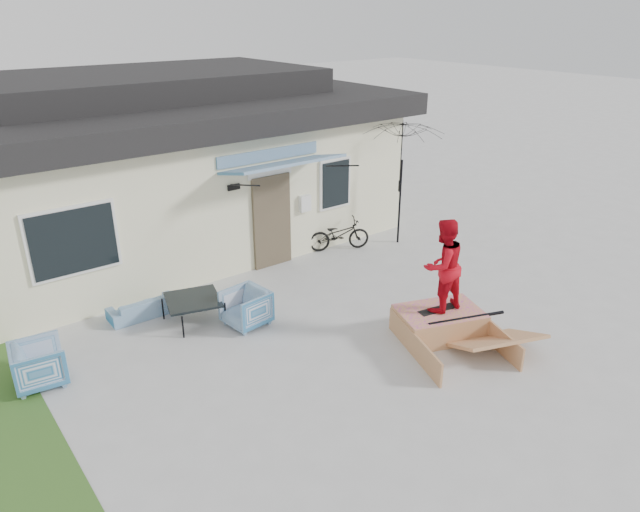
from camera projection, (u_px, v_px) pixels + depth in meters
ground at (372, 367)px, 9.58m from camera, size 90.00×90.00×0.00m
house at (160, 158)px, 14.63m from camera, size 10.80×8.49×4.10m
loveseat at (142, 304)px, 11.09m from camera, size 1.28×0.39×0.50m
armchair_left at (39, 362)px, 9.03m from camera, size 0.79×0.83×0.77m
armchair_right at (246, 306)px, 10.73m from camera, size 0.78×0.82×0.76m
coffee_table at (194, 310)px, 10.90m from camera, size 1.18×1.18×0.47m
bicycle at (339, 231)px, 14.04m from camera, size 1.57×1.08×0.95m
patio_umbrella at (401, 174)px, 13.98m from camera, size 2.21×2.09×2.20m
skate_ramp at (439, 323)px, 10.44m from camera, size 2.03×2.32×0.49m
skateboard at (439, 309)px, 10.37m from camera, size 0.82×0.34×0.05m
skater at (443, 264)px, 10.03m from camera, size 0.86×0.69×1.68m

